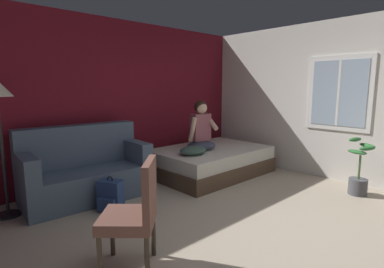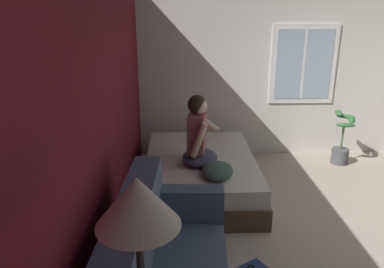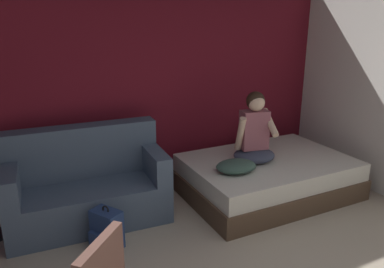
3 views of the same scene
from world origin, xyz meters
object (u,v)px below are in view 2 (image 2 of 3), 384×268
Objects in this scene: cell_phone at (218,173)px; potted_plant at (341,145)px; throw_pillow at (218,170)px; floor_lamp at (139,236)px; bed at (200,174)px; person_seated at (199,136)px.

cell_phone is 0.17× the size of potted_plant.
floor_lamp is (-2.58, 0.61, 0.88)m from throw_pillow.
cell_phone is at bearing -160.96° from bed.
bed is 0.64m from person_seated.
bed is 0.69m from throw_pillow.
person_seated is 3.05m from floor_lamp.
person_seated is 1.03× the size of potted_plant.
bed is 14.54× the size of cell_phone.
bed is at bearing 15.82° from throw_pillow.
potted_plant is (1.34, -2.07, -0.18)m from cell_phone.
throw_pillow is (-0.60, -0.17, 0.31)m from bed.
floor_lamp is at bearing 172.19° from person_seated.
throw_pillow is 0.28× the size of floor_lamp.
cell_phone is 0.08× the size of floor_lamp.
bed is 3.42m from floor_lamp.
throw_pillow is 0.10m from cell_phone.
cell_phone is (-0.52, -0.18, 0.25)m from bed.
potted_plant is at bearing 75.84° from cell_phone.
cell_phone is at bearing -13.11° from floor_lamp.
person_seated is at bearing -7.81° from floor_lamp.
throw_pillow is 2.53m from potted_plant.
person_seated is 0.52m from throw_pillow.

